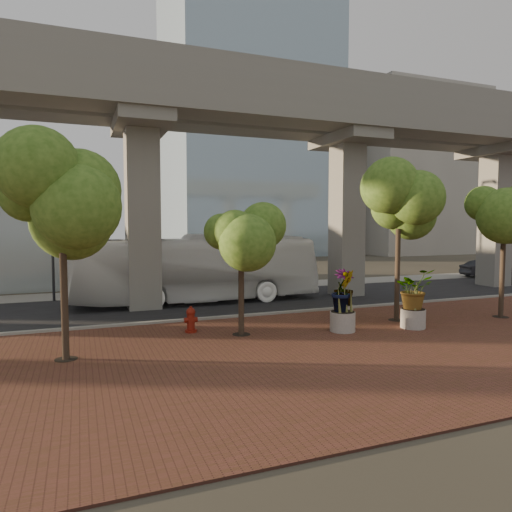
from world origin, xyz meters
name	(u,v)px	position (x,y,z in m)	size (l,w,h in m)	color
ground	(267,307)	(0.00, 0.00, 0.00)	(160.00, 160.00, 0.00)	#353126
brick_plaza	(354,345)	(0.00, -8.00, 0.03)	(70.00, 13.00, 0.06)	brown
asphalt_road	(253,301)	(0.00, 2.00, 0.02)	(90.00, 8.00, 0.04)	black
curb_strip	(283,313)	(0.00, -2.00, 0.08)	(70.00, 0.25, 0.16)	gray
far_sidewalk	(224,288)	(0.00, 7.50, 0.03)	(90.00, 3.00, 0.06)	gray
transit_viaduct	(253,170)	(0.00, 2.00, 7.29)	(72.00, 5.60, 12.40)	gray
midrise_block	(405,174)	(38.00, 36.00, 12.00)	(18.00, 16.00, 24.00)	#A6A295
transit_bus	(197,269)	(-3.01, 2.75, 1.86)	(3.14, 13.37, 3.73)	white
parked_car	(486,269)	(21.77, 6.00, 0.66)	(1.40, 4.03, 1.33)	black
fire_hydrant	(191,320)	(-4.99, -4.13, 0.56)	(0.52, 0.47, 1.03)	maroon
planter_front	(414,292)	(3.71, -6.68, 1.55)	(2.22, 2.22, 2.45)	gray
planter_right	(343,289)	(1.88, -4.29, 1.43)	(2.12, 2.12, 2.27)	#9B938C
planter_left	(343,294)	(0.68, -6.15, 1.55)	(2.23, 2.23, 2.45)	#A19B91
street_tree_far_west	(61,203)	(-9.49, -6.27, 4.98)	(4.00, 4.00, 6.76)	#3F3124
street_tree_near_west	(241,229)	(-3.26, -5.20, 4.15)	(3.31, 3.31, 5.62)	#3F3124
street_tree_near_east	(399,204)	(4.05, -5.21, 5.20)	(3.76, 3.76, 6.87)	#3F3124
street_tree_far_east	(504,220)	(8.97, -6.37, 4.51)	(3.78, 3.78, 6.19)	#3F3124
streetlamp_west	(51,214)	(-10.41, 5.86, 4.90)	(0.42, 1.22, 8.39)	#2A2B2F
streetlamp_east	(352,216)	(9.07, 6.12, 4.92)	(0.42, 1.22, 8.43)	#2E2E33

